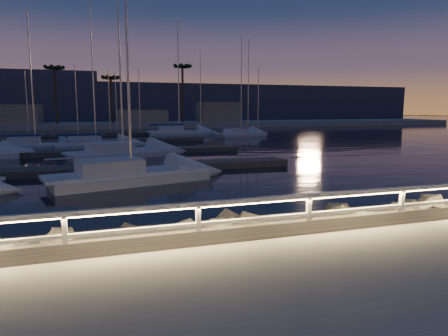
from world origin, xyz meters
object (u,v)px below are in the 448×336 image
at_px(sailboat_j, 34,145).
at_px(sailboat_l, 240,134).
at_px(guard_rail, 154,217).
at_px(sailboat_b, 127,174).
at_px(sailboat_g, 94,144).
at_px(sailboat_k, 178,132).
at_px(sailboat_c, 120,152).

height_order(sailboat_j, sailboat_l, sailboat_l).
relative_size(guard_rail, sailboat_b, 3.01).
height_order(sailboat_b, sailboat_g, sailboat_b).
xyz_separation_m(sailboat_b, sailboat_l, (17.46, 30.68, -0.07)).
bearing_deg(sailboat_b, sailboat_j, 95.15).
bearing_deg(guard_rail, sailboat_k, 78.11).
height_order(sailboat_c, sailboat_g, sailboat_c).
xyz_separation_m(sailboat_g, sailboat_l, (19.13, 10.91, -0.03)).
xyz_separation_m(guard_rail, sailboat_k, (10.11, 48.02, -0.90)).
xyz_separation_m(sailboat_b, sailboat_g, (-1.67, 19.77, -0.04)).
bearing_deg(sailboat_l, sailboat_b, -139.53).
distance_m(sailboat_c, sailboat_g, 8.79).
bearing_deg(guard_rail, sailboat_c, 88.53).
distance_m(sailboat_b, sailboat_c, 11.22).
bearing_deg(sailboat_j, guard_rail, -80.74).
relative_size(sailboat_c, sailboat_g, 1.08).
bearing_deg(sailboat_g, sailboat_l, 22.88).
relative_size(sailboat_g, sailboat_l, 1.03).
relative_size(guard_rail, sailboat_c, 2.95).
distance_m(guard_rail, sailboat_g, 31.76).
bearing_deg(guard_rail, sailboat_g, 92.54).
relative_size(guard_rail, sailboat_g, 3.20).
height_order(guard_rail, sailboat_l, sailboat_l).
xyz_separation_m(sailboat_c, sailboat_l, (17.13, 19.47, -0.05)).
relative_size(sailboat_j, sailboat_k, 0.80).
distance_m(guard_rail, sailboat_j, 32.86).
bearing_deg(guard_rail, sailboat_b, 88.72).
distance_m(sailboat_c, sailboat_l, 25.94).
bearing_deg(sailboat_k, sailboat_j, -134.62).
distance_m(sailboat_g, sailboat_j, 5.42).
xyz_separation_m(guard_rail, sailboat_l, (17.73, 42.63, -0.97)).
bearing_deg(sailboat_g, sailboat_c, -83.65).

